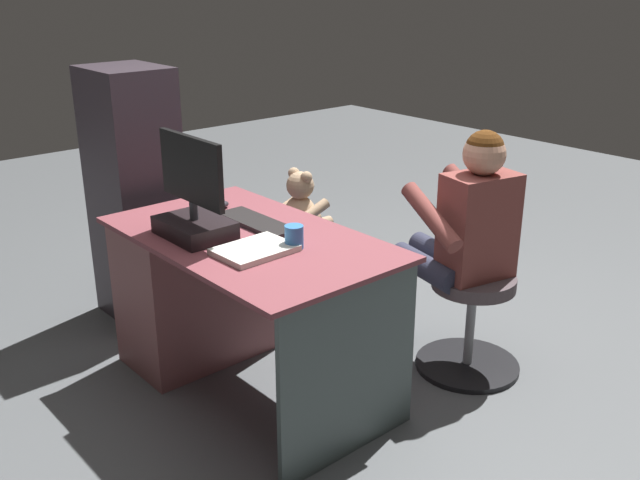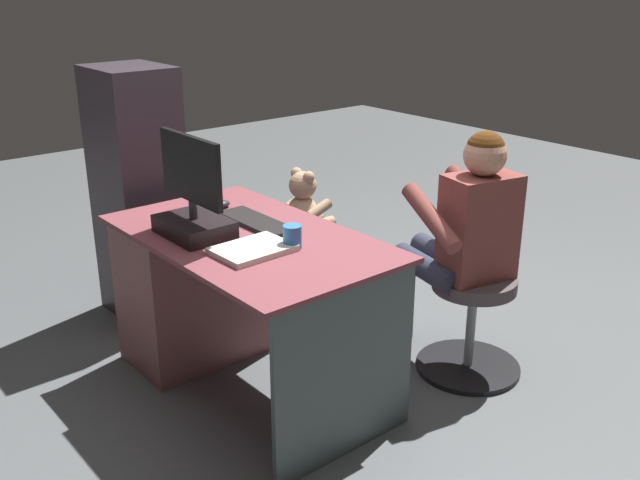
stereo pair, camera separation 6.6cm
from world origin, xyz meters
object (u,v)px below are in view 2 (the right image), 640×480
object	(u,v)px
tv_remote	(201,207)
office_chair_teddy	(303,266)
keyboard	(256,222)
computer_mouse	(221,204)
person	(458,231)
desk	(210,285)
cup	(292,237)
visitor_chair	(471,318)
teddy_bear	(305,204)
monitor	(193,206)

from	to	relation	value
tv_remote	office_chair_teddy	xyz separation A→B (m)	(0.01, -0.61, -0.47)
keyboard	office_chair_teddy	world-z (taller)	keyboard
computer_mouse	office_chair_teddy	bearing A→B (deg)	-83.41
keyboard	tv_remote	distance (m)	0.36
person	office_chair_teddy	bearing A→B (deg)	12.64
desk	cup	distance (m)	0.70
tv_remote	person	world-z (taller)	person
tv_remote	office_chair_teddy	size ratio (longest dim) A/B	0.31
cup	visitor_chair	xyz separation A→B (m)	(-0.29, -0.81, -0.51)
desk	office_chair_teddy	bearing A→B (deg)	-80.45
computer_mouse	teddy_bear	bearing A→B (deg)	-83.56
keyboard	teddy_bear	size ratio (longest dim) A/B	1.24
computer_mouse	teddy_bear	world-z (taller)	teddy_bear
tv_remote	office_chair_teddy	bearing A→B (deg)	-108.74
keyboard	person	distance (m)	0.91
tv_remote	office_chair_teddy	world-z (taller)	tv_remote
office_chair_teddy	visitor_chair	size ratio (longest dim) A/B	1.01
desk	visitor_chair	distance (m)	1.23
teddy_bear	office_chair_teddy	bearing A→B (deg)	90.00
keyboard	visitor_chair	size ratio (longest dim) A/B	0.86
monitor	visitor_chair	xyz separation A→B (m)	(-0.67, -1.04, -0.59)
teddy_bear	person	xyz separation A→B (m)	(-0.88, -0.18, 0.05)
tv_remote	visitor_chair	world-z (taller)	tv_remote
monitor	teddy_bear	bearing A→B (deg)	-70.02
desk	tv_remote	world-z (taller)	tv_remote
desk	visitor_chair	world-z (taller)	desk
visitor_chair	person	distance (m)	0.42
desk	office_chair_teddy	distance (m)	0.67
computer_mouse	tv_remote	world-z (taller)	computer_mouse
cup	tv_remote	world-z (taller)	cup
office_chair_teddy	person	distance (m)	0.98
computer_mouse	cup	world-z (taller)	cup
keyboard	cup	bearing A→B (deg)	170.70
office_chair_teddy	desk	bearing A→B (deg)	99.55
monitor	person	distance (m)	1.18
tv_remote	teddy_bear	world-z (taller)	teddy_bear
desk	computer_mouse	world-z (taller)	computer_mouse
computer_mouse	visitor_chair	world-z (taller)	computer_mouse
computer_mouse	office_chair_teddy	size ratio (longest dim) A/B	0.20
desk	tv_remote	bearing A→B (deg)	-19.17
visitor_chair	keyboard	bearing A→B (deg)	51.04
monitor	cup	bearing A→B (deg)	-149.59
cup	tv_remote	bearing A→B (deg)	1.44
cup	tv_remote	size ratio (longest dim) A/B	0.63
office_chair_teddy	teddy_bear	bearing A→B (deg)	-90.00
computer_mouse	tv_remote	xyz separation A→B (m)	(0.06, 0.07, -0.01)
teddy_bear	keyboard	bearing A→B (deg)	122.74
tv_remote	visitor_chair	bearing A→B (deg)	-158.67
tv_remote	person	size ratio (longest dim) A/B	0.13
tv_remote	visitor_chair	xyz separation A→B (m)	(-0.97, -0.83, -0.47)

